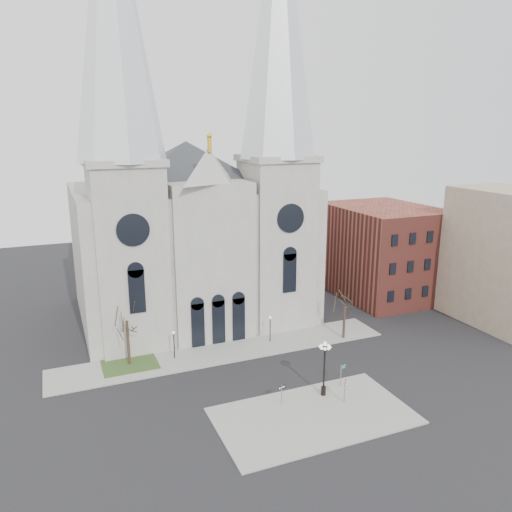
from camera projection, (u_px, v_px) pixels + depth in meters
name	position (u px, v px, depth m)	size (l,w,h in m)	color
ground	(262.00, 397.00, 49.13)	(160.00, 160.00, 0.00)	black
sidewalk_near	(314.00, 416.00, 45.76)	(18.00, 10.00, 0.14)	gray
sidewalk_far	(226.00, 351.00, 58.95)	(40.00, 6.00, 0.14)	gray
grass_patch	(130.00, 364.00, 55.75)	(6.00, 5.00, 0.18)	#324F22
cathedral	(193.00, 185.00, 64.98)	(33.00, 26.66, 54.00)	gray
bg_building_brick	(382.00, 251.00, 78.22)	(14.00, 18.00, 14.00)	brown
bg_building_tan	(506.00, 257.00, 66.39)	(10.00, 14.00, 18.00)	gray
tree_left	(126.00, 318.00, 54.38)	(3.20, 3.20, 7.50)	#2D2219
tree_right	(345.00, 305.00, 61.65)	(3.20, 3.20, 6.00)	#2D2219
ped_lamp_left	(174.00, 340.00, 56.61)	(0.32, 0.32, 3.26)	black
ped_lamp_right	(270.00, 325.00, 61.07)	(0.32, 0.32, 3.26)	black
stop_sign	(345.00, 386.00, 47.38)	(0.86, 0.33, 2.53)	slate
globe_lamp	(324.00, 362.00, 48.34)	(1.47, 1.47, 5.68)	black
one_way_sign	(282.00, 391.00, 47.29)	(0.85, 0.28, 1.99)	slate
street_name_sign	(341.00, 373.00, 50.68)	(0.71, 0.27, 2.30)	slate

